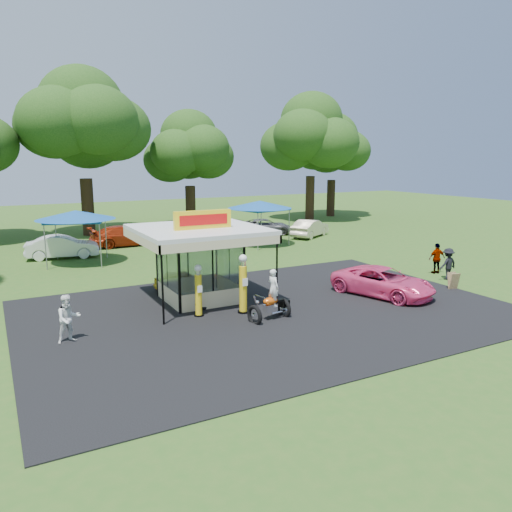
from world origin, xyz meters
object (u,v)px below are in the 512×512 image
object	(u,v)px
gas_pump_right	(243,285)
kiosk_car	(183,280)
bg_car_c	(211,231)
bg_car_d	(266,227)
motorcycle	(272,299)
pink_sedan	(383,282)
a_frame_sign	(453,281)
bg_car_b	(126,236)
tent_east	(260,205)
tent_west	(76,215)
bg_car_a	(62,247)
spectator_west	(68,319)
gas_pump_left	(198,292)
bg_car_e	(310,228)
spectator_east_b	(437,258)
gas_station_kiosk	(199,262)
spectator_east_a	(448,264)

from	to	relation	value
gas_pump_right	kiosk_car	size ratio (longest dim) A/B	0.89
bg_car_c	bg_car_d	distance (m)	5.46
motorcycle	pink_sedan	bearing A→B (deg)	-5.37
a_frame_sign	pink_sedan	world-z (taller)	pink_sedan
bg_car_b	gas_pump_right	bearing A→B (deg)	179.54
tent_east	a_frame_sign	bearing A→B (deg)	-81.74
tent_west	pink_sedan	bearing A→B (deg)	-51.80
bg_car_a	tent_east	size ratio (longest dim) A/B	0.95
kiosk_car	tent_west	bearing A→B (deg)	21.48
gas_pump_right	pink_sedan	size ratio (longest dim) A/B	0.52
spectator_west	bg_car_c	size ratio (longest dim) A/B	0.38
gas_pump_left	bg_car_b	distance (m)	18.30
bg_car_e	spectator_east_b	bearing A→B (deg)	143.91
spectator_east_b	bg_car_d	xyz separation A→B (m)	(-1.25, 17.39, -0.21)
gas_station_kiosk	tent_east	bearing A→B (deg)	50.91
tent_east	motorcycle	bearing A→B (deg)	-117.04
gas_station_kiosk	a_frame_sign	world-z (taller)	gas_station_kiosk
tent_east	gas_pump_left	bearing A→B (deg)	-126.96
motorcycle	tent_west	xyz separation A→B (m)	(-5.06, 15.10, 2.14)
a_frame_sign	tent_west	world-z (taller)	tent_west
bg_car_c	bg_car_d	size ratio (longest dim) A/B	0.98
bg_car_b	spectator_east_b	bearing A→B (deg)	-144.00
pink_sedan	spectator_east_b	world-z (taller)	spectator_east_b
bg_car_b	bg_car_e	distance (m)	14.71
kiosk_car	spectator_west	world-z (taller)	spectator_west
bg_car_e	bg_car_d	bearing A→B (deg)	8.01
bg_car_a	bg_car_c	bearing A→B (deg)	-70.62
kiosk_car	spectator_east_b	size ratio (longest dim) A/B	1.63
a_frame_sign	spectator_west	distance (m)	17.86
bg_car_c	bg_car_e	distance (m)	8.17
bg_car_a	bg_car_e	world-z (taller)	bg_car_a
bg_car_b	tent_west	xyz separation A→B (m)	(-4.12, -4.86, 2.22)
spectator_west	bg_car_a	distance (m)	16.18
spectator_west	spectator_east_a	distance (m)	19.23
gas_pump_right	tent_west	size ratio (longest dim) A/B	0.54
motorcycle	bg_car_e	distance (m)	21.71
bg_car_e	a_frame_sign	bearing A→B (deg)	138.16
bg_car_d	bg_car_b	bearing A→B (deg)	115.02
gas_pump_right	motorcycle	world-z (taller)	gas_pump_right
spectator_west	spectator_east_a	size ratio (longest dim) A/B	1.02
gas_station_kiosk	kiosk_car	world-z (taller)	gas_station_kiosk
gas_pump_right	bg_car_c	world-z (taller)	gas_pump_right
kiosk_car	spectator_west	distance (m)	7.80
gas_pump_left	bg_car_c	xyz separation A→B (m)	(8.06, 17.49, -0.27)
gas_station_kiosk	bg_car_b	distance (m)	16.10
gas_pump_right	tent_west	bearing A→B (deg)	107.64
motorcycle	bg_car_c	world-z (taller)	motorcycle
motorcycle	spectator_west	distance (m)	7.66
motorcycle	spectator_east_a	size ratio (longest dim) A/B	1.27
bg_car_a	gas_pump_left	bearing A→B (deg)	-158.67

